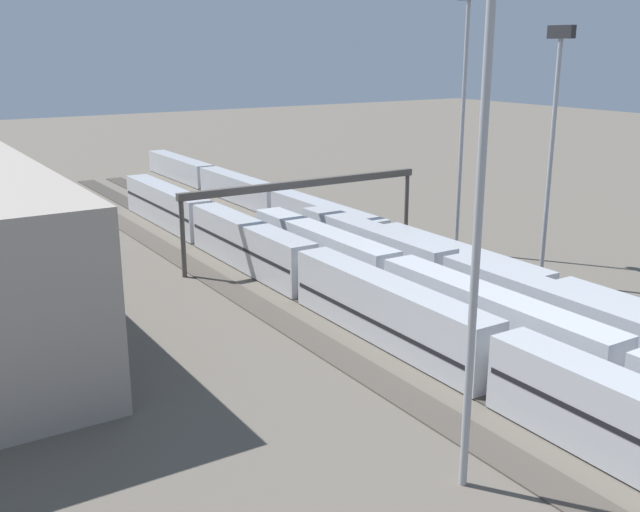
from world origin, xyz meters
The scene contains 15 objects.
ground_plane centered at (0.00, 0.00, 0.00)m, with size 400.00×400.00×0.00m, color #60594F.
track_bed_0 centered at (0.00, -12.50, 0.06)m, with size 140.00×2.80×0.12m, color #4C443D.
track_bed_1 centered at (0.00, -7.50, 0.06)m, with size 140.00×2.80×0.12m, color #3D3833.
track_bed_2 centered at (0.00, -2.50, 0.06)m, with size 140.00×2.80×0.12m, color #3D3833.
track_bed_3 centered at (0.00, 2.50, 0.06)m, with size 140.00×2.80×0.12m, color #3D3833.
track_bed_4 centered at (0.00, 7.50, 0.06)m, with size 140.00×2.80×0.12m, color #3D3833.
track_bed_5 centered at (0.00, 12.50, 0.06)m, with size 140.00×2.80×0.12m, color #4C443D.
train_on_track_2 centered at (-26.31, -2.50, 2.62)m, with size 71.40×3.06×5.00m.
train_on_track_3 centered at (-24.29, 2.50, 2.62)m, with size 71.40×3.00×5.00m.
train_on_track_1 centered at (3.88, -7.50, 2.07)m, with size 139.00×3.00×4.40m.
train_on_track_4 centered at (-5.79, 7.50, 2.62)m, with size 95.60×3.06×5.00m.
light_mast_0 centered at (-13.72, -15.22, 16.08)m, with size 2.80×0.70×24.93m.
light_mast_1 centered at (-36.38, 16.41, 20.11)m, with size 2.80×0.70×32.34m.
light_mast_2 centered at (-0.48, -15.87, 18.31)m, with size 2.80×0.70×29.01m.
signal_gantry centered at (7.25, 0.00, 7.55)m, with size 0.70×30.00×8.80m.
Camera 1 is at (-62.19, 42.00, 22.99)m, focal length 41.58 mm.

